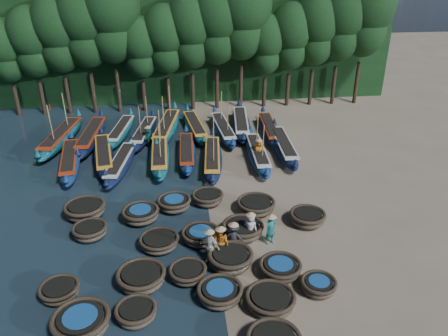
{
  "coord_description": "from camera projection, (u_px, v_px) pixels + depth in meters",
  "views": [
    {
      "loc": [
        -1.61,
        -20.34,
        13.55
      ],
      "look_at": [
        1.25,
        4.22,
        1.3
      ],
      "focal_mm": 35.0,
      "sensor_mm": 36.0,
      "label": 1
    }
  ],
  "objects": [
    {
      "name": "fisherman_1",
      "position": [
        271.0,
        228.0,
        22.22
      ],
      "size": [
        0.72,
        0.62,
        1.88
      ],
      "rotation": [
        0.0,
        0.0,
        0.43
      ],
      "color": "#17625E",
      "rests_on": "ground"
    },
    {
      "name": "tree_12",
      "position": [
        316.0,
        28.0,
        40.04
      ],
      "size": [
        4.51,
        4.51,
        10.63
      ],
      "color": "black",
      "rests_on": "ground"
    },
    {
      "name": "coracle_9",
      "position": [
        319.0,
        285.0,
        19.23
      ],
      "size": [
        1.71,
        1.71,
        0.64
      ],
      "rotation": [
        0.0,
        0.0,
        -0.17
      ],
      "color": "brown",
      "rests_on": "ground"
    },
    {
      "name": "coracle_15",
      "position": [
        90.0,
        231.0,
        22.91
      ],
      "size": [
        1.9,
        1.9,
        0.72
      ],
      "rotation": [
        0.0,
        0.0,
        0.12
      ],
      "color": "brown",
      "rests_on": "ground"
    },
    {
      "name": "tree_6",
      "position": [
        165.0,
        38.0,
        38.91
      ],
      "size": [
        4.09,
        4.09,
        9.65
      ],
      "color": "black",
      "rests_on": "ground"
    },
    {
      "name": "fisherman_6",
      "position": [
        259.0,
        151.0,
        30.9
      ],
      "size": [
        1.02,
        0.86,
        1.97
      ],
      "rotation": [
        0.0,
        0.0,
        5.88
      ],
      "color": "#C26919",
      "rests_on": "ground"
    },
    {
      "name": "coracle_8",
      "position": [
        270.0,
        300.0,
        18.35
      ],
      "size": [
        2.42,
        2.42,
        0.71
      ],
      "rotation": [
        0.0,
        0.0,
        0.23
      ],
      "color": "brown",
      "rests_on": "ground"
    },
    {
      "name": "coracle_19",
      "position": [
        308.0,
        217.0,
        24.03
      ],
      "size": [
        2.06,
        2.06,
        0.76
      ],
      "rotation": [
        0.0,
        0.0,
        0.12
      ],
      "color": "brown",
      "rests_on": "ground"
    },
    {
      "name": "tree_14",
      "position": [
        366.0,
        12.0,
        39.91
      ],
      "size": [
        5.34,
        5.34,
        12.58
      ],
      "color": "black",
      "rests_on": "ground"
    },
    {
      "name": "coracle_16",
      "position": [
        159.0,
        242.0,
        22.12
      ],
      "size": [
        2.53,
        2.53,
        0.67
      ],
      "rotation": [
        0.0,
        0.0,
        0.42
      ],
      "color": "brown",
      "rests_on": "ground"
    },
    {
      "name": "coracle_24",
      "position": [
        256.0,
        205.0,
        25.21
      ],
      "size": [
        2.57,
        2.57,
        0.74
      ],
      "rotation": [
        0.0,
        0.0,
        -0.26
      ],
      "color": "brown",
      "rests_on": "ground"
    },
    {
      "name": "tree_4",
      "position": [
        110.0,
        15.0,
        37.53
      ],
      "size": [
        5.34,
        5.34,
        12.58
      ],
      "color": "black",
      "rests_on": "ground"
    },
    {
      "name": "coracle_20",
      "position": [
        85.0,
        209.0,
        24.71
      ],
      "size": [
        2.82,
        2.82,
        0.83
      ],
      "rotation": [
        0.0,
        0.0,
        -0.38
      ],
      "color": "brown",
      "rests_on": "ground"
    },
    {
      "name": "long_boat_1",
      "position": [
        70.0,
        160.0,
        30.39
      ],
      "size": [
        2.47,
        7.81,
        1.39
      ],
      "rotation": [
        0.0,
        0.0,
        0.15
      ],
      "color": "navy",
      "rests_on": "ground"
    },
    {
      "name": "coracle_5",
      "position": [
        81.0,
        322.0,
        17.15
      ],
      "size": [
        2.52,
        2.52,
        0.84
      ],
      "rotation": [
        0.0,
        0.0,
        -0.18
      ],
      "color": "brown",
      "rests_on": "ground"
    },
    {
      "name": "tree_5",
      "position": [
        140.0,
        47.0,
        38.97
      ],
      "size": [
        3.68,
        3.68,
        8.68
      ],
      "color": "black",
      "rests_on": "ground"
    },
    {
      "name": "fisherman_5",
      "position": [
        148.0,
        136.0,
        33.48
      ],
      "size": [
        0.77,
        1.59,
        1.85
      ],
      "rotation": [
        0.0,
        0.0,
        4.52
      ],
      "color": "#17625E",
      "rests_on": "ground"
    },
    {
      "name": "coracle_14",
      "position": [
        280.0,
        268.0,
        20.23
      ],
      "size": [
        2.41,
        2.41,
        0.7
      ],
      "rotation": [
        0.0,
        0.0,
        0.36
      ],
      "color": "brown",
      "rests_on": "ground"
    },
    {
      "name": "tree_9",
      "position": [
        242.0,
        13.0,
        38.72
      ],
      "size": [
        5.34,
        5.34,
        12.58
      ],
      "color": "black",
      "rests_on": "ground"
    },
    {
      "name": "long_boat_6",
      "position": [
        212.0,
        158.0,
        30.71
      ],
      "size": [
        2.1,
        7.9,
        3.37
      ],
      "rotation": [
        0.0,
        0.0,
        -0.09
      ],
      "color": "#10163A",
      "rests_on": "ground"
    },
    {
      "name": "tree_0",
      "position": [
        5.0,
        50.0,
        37.78
      ],
      "size": [
        3.68,
        3.68,
        8.68
      ],
      "color": "black",
      "rests_on": "ground"
    },
    {
      "name": "tree_3",
      "position": [
        84.0,
        24.0,
        37.59
      ],
      "size": [
        4.92,
        4.92,
        11.6
      ],
      "color": "black",
      "rests_on": "ground"
    },
    {
      "name": "tree_2",
      "position": [
        58.0,
        33.0,
        37.65
      ],
      "size": [
        4.51,
        4.51,
        10.63
      ],
      "color": "black",
      "rests_on": "ground"
    },
    {
      "name": "coracle_12",
      "position": [
        188.0,
        273.0,
        19.95
      ],
      "size": [
        1.99,
        1.99,
        0.69
      ],
      "rotation": [
        0.0,
        0.0,
        0.26
      ],
      "color": "brown",
      "rests_on": "ground"
    },
    {
      "name": "long_boat_7",
      "position": [
        258.0,
        154.0,
        31.4
      ],
      "size": [
        1.59,
        7.77,
        3.3
      ],
      "rotation": [
        0.0,
        0.0,
        -0.03
      ],
      "color": "navy",
      "rests_on": "ground"
    },
    {
      "name": "long_boat_9",
      "position": [
        61.0,
        137.0,
        34.02
      ],
      "size": [
        2.83,
        8.83,
        3.79
      ],
      "rotation": [
        0.0,
        0.0,
        -0.15
      ],
      "color": "navy",
      "rests_on": "ground"
    },
    {
      "name": "tree_10",
      "position": [
        266.0,
        44.0,
        40.16
      ],
      "size": [
        3.68,
        3.68,
        8.68
      ],
      "color": "black",
      "rests_on": "ground"
    },
    {
      "name": "fisherman_2",
      "position": [
        221.0,
        243.0,
        21.12
      ],
      "size": [
        1.09,
        1.06,
        1.98
      ],
      "rotation": [
        0.0,
        0.0,
        5.61
      ],
      "color": "#C26919",
      "rests_on": "ground"
    },
    {
      "name": "long_boat_17",
      "position": [
        269.0,
        129.0,
        35.78
      ],
      "size": [
        1.76,
        7.84,
        1.38
      ],
      "rotation": [
        0.0,
        0.0,
        -0.05
      ],
      "color": "#10163A",
      "rests_on": "ground"
    },
    {
      "name": "coracle_7",
      "position": [
        220.0,
        293.0,
        18.77
      ],
      "size": [
        2.36,
        2.36,
        0.7
      ],
      "rotation": [
        0.0,
        0.0,
        -0.31
      ],
      "color": "brown",
      "rests_on": "ground"
    },
    {
      "name": "tree_1",
      "position": [
        31.0,
        41.0,
        37.72
      ],
      "size": [
        4.09,
        4.09,
        9.65
      ],
      "color": "black",
      "rests_on": "ground"
    },
    {
      "name": "coracle_22",
      "position": [
        174.0,
        203.0,
        25.41
      ],
      "size": [
        2.23,
        2.23,
        0.75
      ],
      "rotation": [
        0.0,
        0.0,
        0.25
      ],
      "color": "brown",
      "rests_on": "ground"
    },
    {
      "name": "coracle_11",
      "position": [
        141.0,
        277.0,
        19.59
      ],
      "size": [
        2.26,
        2.26,
        0.78
      ],
      "rotation": [
        0.0,
        0.0,
        -0.02
      ],
      "color": "brown",
      "rests_on": "ground"
    },
    {
      "name": "long_boat_11",
      "position": [
        121.0,
        131.0,
        35.43
      ],
      "size": [
        2.4,
        7.43,
        1.32
      ],
      "rotation": [
        0.0,
        0.0,
        -0.15
      ],
      "color": "navy",
      "rests_on": "ground"
    },
    {
      "name": "long_boat_3",
      "position": [
        121.0,
        163.0,
        30.03
      ],
      "size": [
        2.37,
        7.35,
        1.31
      ],
      "rotation": [
        0.0,
        0.0,
        -0.15
      ],
      "color": "#10163A",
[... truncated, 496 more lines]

